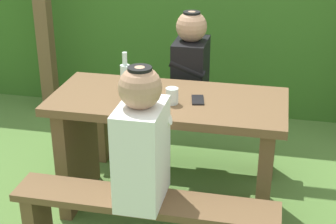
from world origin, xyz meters
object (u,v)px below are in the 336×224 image
Objects in this scene: bench_near at (145,219)px; cell_phone at (198,100)px; person_black_coat at (191,67)px; bottle_left at (129,88)px; bottle_right at (125,78)px; person_white_shirt at (142,141)px; picnic_table at (168,136)px; bench_far at (185,126)px; drinking_glass at (172,96)px.

cell_phone reaches higher than bench_near.
bench_near is 1.25m from person_black_coat.
bottle_right is (-0.05, 0.10, 0.02)m from bottle_left.
picnic_table is at bearing 89.25° from person_white_shirt.
person_black_coat is at bearing 63.95° from bottle_right.
bench_near is at bearing -91.71° from person_black_coat.
cell_phone is (0.19, 0.57, 0.00)m from person_white_shirt.
picnic_table is 0.44m from bottle_right.
person_white_shirt and person_black_coat have the same top height.
bench_far is 1.95× the size of person_black_coat.
person_white_shirt reaches higher than bottle_right.
bottle_left is (-0.20, -0.69, 0.55)m from bench_far.
cell_phone is (0.38, 0.10, -0.08)m from bottle_left.
drinking_glass is 0.25m from bottle_left.
person_black_coat is at bearing 87.91° from person_white_shirt.
cell_phone is (0.18, 0.58, 0.46)m from bench_near.
bench_near is 0.75m from bottle_left.
bench_far is 0.86m from bottle_right.
cell_phone is (0.44, 0.01, -0.10)m from bottle_right.
person_black_coat reaches higher than bottle_left.
bench_near is 1.17m from bench_far.
bench_far is 0.77m from cell_phone.
bottle_right reaches higher than bottle_left.
bench_far is 10.00× the size of cell_phone.
person_white_shirt is 0.51m from drinking_glass.
picnic_table is 0.63m from person_white_shirt.
bottle_right is (-0.26, -0.60, 0.56)m from bench_far.
bottle_left is (-0.20, -0.11, 0.34)m from picnic_table.
bench_near is at bearing -23.62° from person_white_shirt.
bottle_right is at bearing -177.06° from picnic_table.
bottle_left is at bearing -176.10° from cell_phone.
drinking_glass is 0.31m from bottle_right.
cell_phone is (0.14, 0.07, -0.04)m from drinking_glass.
bench_far is at bearing 73.65° from bottle_left.
bench_far is at bearing 90.00° from picnic_table.
bottle_left reaches higher than picnic_table.
person_black_coat is (0.03, 0.58, 0.25)m from picnic_table.
person_white_shirt reaches higher than cell_phone.
bottle_left is (-0.20, 0.47, 0.55)m from bench_near.
person_white_shirt is at bearing -119.31° from cell_phone.
bottle_right is at bearing 169.59° from cell_phone.
picnic_table is 6.51× the size of bottle_left.
bottle_left is (-0.24, -0.69, 0.09)m from person_black_coat.
bottle_right is (-0.26, -0.01, 0.36)m from picnic_table.
person_white_shirt is 3.34× the size of bottle_left.
bottle_right is at bearing -116.05° from person_black_coat.
bench_far is at bearing 66.83° from bottle_right.
drinking_glass reaches higher than bench_far.
drinking_glass is at bearing -12.44° from bottle_right.
bottle_left is at bearing -151.52° from picnic_table.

